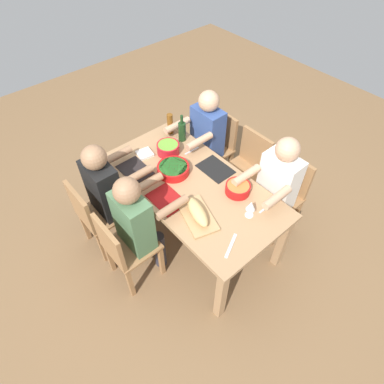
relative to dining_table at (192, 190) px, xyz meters
The scene contains 26 objects.
ground_plane 0.65m from the dining_table, ahead, with size 8.00×8.00×0.00m, color brown.
dining_table is the anchor object (origin of this frame).
chair_near_left 0.92m from the dining_table, 121.78° to the right, with size 0.40×0.40×0.85m.
diner_near_left 0.76m from the dining_table, 129.13° to the right, with size 0.41×0.53×1.20m.
chair_near_right 0.92m from the dining_table, 58.22° to the right, with size 0.40×0.40×0.85m.
diner_near_right 0.76m from the dining_table, 50.87° to the right, with size 0.41×0.53×1.20m.
chair_far_center 0.79m from the dining_table, 90.00° to the left, with size 0.40×0.40×0.85m.
diner_far_center 0.59m from the dining_table, 90.00° to the left, with size 0.41×0.53×1.20m.
chair_far_right 0.92m from the dining_table, 58.22° to the left, with size 0.40×0.40×0.85m.
diner_far_right 0.76m from the dining_table, 50.87° to the left, with size 0.41×0.53×1.20m.
chair_near_center 0.79m from the dining_table, 90.00° to the right, with size 0.40×0.40×0.85m.
serving_bowl_fruit 0.43m from the dining_table, 144.87° to the right, with size 0.22×0.22×0.08m.
serving_bowl_salad 0.50m from the dining_table, 12.12° to the right, with size 0.22×0.22×0.10m.
serving_bowl_greens 0.26m from the dining_table, ahead, with size 0.29×0.29×0.08m.
cutting_board 0.39m from the dining_table, 145.87° to the left, with size 0.40×0.22×0.02m, color tan.
bread_loaf 0.40m from the dining_table, 145.87° to the left, with size 0.32×0.11×0.09m, color tan.
wine_bottle 0.66m from the dining_table, 31.73° to the right, with size 0.08×0.08×0.29m.
beer_bottle 0.80m from the dining_table, 23.98° to the right, with size 0.06×0.06×0.22m, color brown.
wine_glass 0.62m from the dining_table, 168.27° to the right, with size 0.08×0.08×0.17m.
fork_near_left 0.69m from the dining_table, 154.98° to the right, with size 0.02×0.17×0.01m, color silver.
fork_near_right 0.45m from the dining_table, 40.53° to the right, with size 0.02×0.17×0.01m, color silver.
placemat_far_center 0.30m from the dining_table, 90.00° to the left, with size 0.32×0.23×0.01m, color maroon.
placemat_far_right 0.56m from the dining_table, 31.13° to the left, with size 0.32×0.23×0.01m, color black.
placemat_near_center 0.30m from the dining_table, 90.00° to the right, with size 0.32×0.23×0.01m, color black.
carving_knife 0.72m from the dining_table, 163.46° to the left, with size 0.23×0.02×0.01m, color silver.
napkin_stack 0.61m from the dining_table, ahead, with size 0.14×0.14×0.02m, color white.
Camera 1 is at (-1.52, 1.31, 2.84)m, focal length 30.49 mm.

